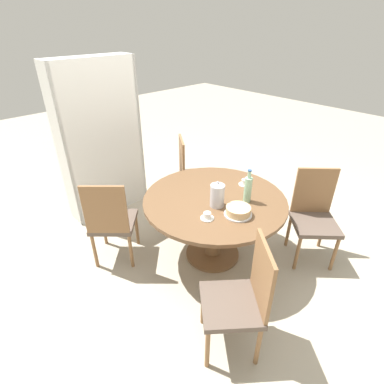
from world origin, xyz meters
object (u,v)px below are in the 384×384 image
at_px(chair_d, 241,298).
at_px(cake_main, 238,211).
at_px(cup_a, 245,183).
at_px(coffee_pot, 217,195).
at_px(chair_b, 192,172).
at_px(cup_b, 207,216).
at_px(chair_a, 314,215).
at_px(chair_c, 111,220).
at_px(water_bottle, 248,189).
at_px(bookshelf, 102,146).

relative_size(chair_d, cake_main, 3.85).
bearing_deg(cup_a, coffee_pot, -171.67).
height_order(chair_b, cup_b, chair_b).
height_order(coffee_pot, cake_main, coffee_pot).
xyz_separation_m(chair_d, cup_a, (1.01, 0.79, 0.24)).
relative_size(chair_a, coffee_pot, 3.74).
distance_m(chair_a, cup_b, 1.18).
bearing_deg(cup_b, cup_a, 12.38).
xyz_separation_m(coffee_pot, cake_main, (0.02, -0.23, -0.08)).
bearing_deg(chair_c, cake_main, 169.97).
bearing_deg(water_bottle, chair_c, 137.30).
height_order(chair_d, coffee_pot, coffee_pot).
relative_size(chair_d, coffee_pot, 3.74).
height_order(chair_a, coffee_pot, coffee_pot).
relative_size(chair_a, cup_a, 8.01).
bearing_deg(cake_main, water_bottle, 20.37).
relative_size(coffee_pot, cup_a, 2.15).
bearing_deg(chair_a, chair_b, 144.28).
xyz_separation_m(chair_a, bookshelf, (-1.05, 2.24, 0.38)).
bearing_deg(water_bottle, chair_d, -143.52).
xyz_separation_m(chair_c, cup_a, (1.20, -0.67, 0.24)).
distance_m(chair_d, cake_main, 0.76).
bearing_deg(chair_b, cake_main, -170.91).
bearing_deg(chair_a, chair_d, -128.33).
relative_size(chair_b, cup_b, 8.01).
distance_m(coffee_pot, water_bottle, 0.30).
relative_size(chair_b, chair_d, 1.00).
height_order(chair_b, water_bottle, water_bottle).
bearing_deg(chair_c, chair_d, 140.66).
xyz_separation_m(cake_main, cup_b, (-0.24, 0.14, -0.01)).
xyz_separation_m(chair_b, chair_d, (-1.11, -1.68, 0.00)).
height_order(chair_c, cup_b, chair_c).
distance_m(chair_c, coffee_pot, 1.07).
bearing_deg(chair_d, chair_c, -132.81).
bearing_deg(coffee_pot, bookshelf, 97.42).
xyz_separation_m(chair_b, water_bottle, (-0.34, -1.10, 0.35)).
xyz_separation_m(chair_a, cake_main, (-0.81, 0.34, 0.25)).
xyz_separation_m(chair_b, chair_c, (-1.29, -0.22, 0.00)).
bearing_deg(cup_b, coffee_pot, 21.39).
relative_size(chair_b, coffee_pot, 3.74).
bearing_deg(chair_b, chair_d, -178.68).
relative_size(bookshelf, coffee_pot, 7.34).
xyz_separation_m(chair_c, coffee_pot, (0.69, -0.74, 0.33)).
distance_m(chair_b, coffee_pot, 1.18).
bearing_deg(chair_b, water_bottle, -162.11).
relative_size(chair_c, cake_main, 3.85).
bearing_deg(chair_d, cake_main, 172.15).
bearing_deg(chair_d, chair_a, 136.18).
xyz_separation_m(chair_a, cup_b, (-1.05, 0.48, 0.24)).
distance_m(chair_b, bookshelf, 1.14).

